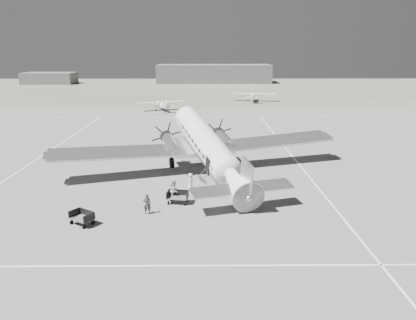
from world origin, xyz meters
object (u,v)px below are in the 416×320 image
object	(u,v)px
dc3_airliner	(208,148)
ground_crew	(147,204)
baggage_cart_near	(178,197)
ramp_agent	(174,190)
shed_secondary	(49,78)
baggage_cart_far	(82,218)
light_plane_right	(253,97)
light_plane_left	(162,106)
hangar_main	(214,74)
passenger	(190,182)

from	to	relation	value
dc3_airliner	ground_crew	xyz separation A→B (m)	(-4.78, -9.71, -2.12)
baggage_cart_near	ground_crew	bearing A→B (deg)	-126.74
dc3_airliner	ramp_agent	distance (m)	7.79
shed_secondary	baggage_cart_far	xyz separation A→B (m)	(47.58, -123.11, -1.49)
light_plane_right	ground_crew	size ratio (longest dim) A/B	6.65
light_plane_left	light_plane_right	bearing A→B (deg)	15.50
ramp_agent	light_plane_right	bearing A→B (deg)	10.71
hangar_main	baggage_cart_near	xyz separation A→B (m)	(-5.73, -123.91, -2.78)
shed_secondary	ramp_agent	xyz separation A→B (m)	(53.98, -118.39, -1.07)
baggage_cart_near	ground_crew	distance (m)	3.15
hangar_main	light_plane_left	bearing A→B (deg)	-99.73
dc3_airliner	baggage_cart_far	distance (m)	15.11
dc3_airliner	light_plane_right	distance (m)	60.48
baggage_cart_near	ramp_agent	xyz separation A→B (m)	(-0.29, 0.53, 0.41)
baggage_cart_near	baggage_cart_far	size ratio (longest dim) A/B	1.02
dc3_airliner	hangar_main	bearing A→B (deg)	71.18
light_plane_left	baggage_cart_near	size ratio (longest dim) A/B	5.32
baggage_cart_far	light_plane_left	bearing A→B (deg)	124.47
shed_secondary	baggage_cart_far	world-z (taller)	shed_secondary
ground_crew	light_plane_right	bearing A→B (deg)	-112.57
ramp_agent	passenger	xyz separation A→B (m)	(1.25, 2.56, -0.11)
light_plane_right	ground_crew	xyz separation A→B (m)	(-16.20, -69.07, -0.31)
dc3_airliner	light_plane_right	bearing A→B (deg)	61.84
hangar_main	baggage_cart_far	distance (m)	128.74
passenger	dc3_airliner	bearing A→B (deg)	-18.01
dc3_airliner	light_plane_right	world-z (taller)	dc3_airliner
light_plane_left	ramp_agent	xyz separation A→B (m)	(6.30, -51.54, -0.08)
light_plane_right	baggage_cart_far	xyz separation A→B (m)	(-20.68, -71.05, -0.61)
dc3_airliner	baggage_cart_far	bearing A→B (deg)	-145.65
baggage_cart_far	ground_crew	distance (m)	4.91
baggage_cart_near	shed_secondary	bearing A→B (deg)	122.76
baggage_cart_far	ground_crew	xyz separation A→B (m)	(4.48, 1.98, 0.31)
ramp_agent	passenger	distance (m)	2.86
hangar_main	light_plane_right	bearing A→B (deg)	-81.76
light_plane_left	ground_crew	world-z (taller)	light_plane_left
shed_secondary	baggage_cart_near	bearing A→B (deg)	-65.47
light_plane_left	passenger	distance (m)	49.55
shed_secondary	ground_crew	distance (m)	131.85
baggage_cart_far	passenger	distance (m)	10.57
light_plane_left	baggage_cart_far	world-z (taller)	light_plane_left
dc3_airliner	passenger	bearing A→B (deg)	-127.31
light_plane_right	ground_crew	bearing A→B (deg)	-95.16
light_plane_left	passenger	size ratio (longest dim) A/B	5.96
shed_secondary	light_plane_left	world-z (taller)	shed_secondary
dc3_airliner	light_plane_left	xyz separation A→B (m)	(-9.16, 44.57, -1.93)
ground_crew	passenger	bearing A→B (deg)	-130.24
shed_secondary	passenger	world-z (taller)	shed_secondary
baggage_cart_far	ground_crew	size ratio (longest dim) A/B	1.10
hangar_main	light_plane_right	world-z (taller)	hangar_main
light_plane_right	dc3_airliner	bearing A→B (deg)	-92.85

